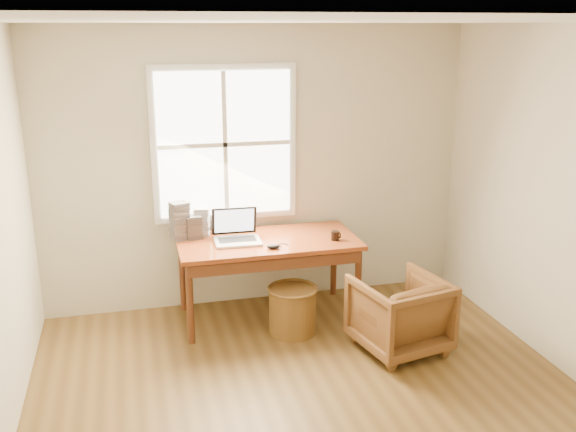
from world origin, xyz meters
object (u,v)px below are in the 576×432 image
object	(u,v)px
desk	(268,242)
laptop	(238,227)
coffee_mug	(335,236)
cd_stack_a	(202,222)
armchair	(399,314)
wicker_stool	(293,310)

from	to	relation	value
desk	laptop	world-z (taller)	laptop
coffee_mug	cd_stack_a	xyz separation A→B (m)	(-1.13, 0.42, 0.09)
armchair	wicker_stool	xyz separation A→B (m)	(-0.77, 0.51, -0.11)
armchair	laptop	xyz separation A→B (m)	(-1.18, 0.83, 0.58)
desk	laptop	bearing A→B (deg)	-173.54
wicker_stool	cd_stack_a	size ratio (longest dim) A/B	1.59
armchair	coffee_mug	xyz separation A→B (m)	(-0.33, 0.70, 0.48)
armchair	coffee_mug	size ratio (longest dim) A/B	8.43
desk	coffee_mug	bearing A→B (deg)	-15.89
armchair	laptop	bearing A→B (deg)	-46.95
wicker_stool	laptop	xyz separation A→B (m)	(-0.41, 0.33, 0.69)
wicker_stool	laptop	distance (m)	0.87
laptop	cd_stack_a	distance (m)	0.40
armchair	wicker_stool	size ratio (longest dim) A/B	1.69
wicker_stool	desk	bearing A→B (deg)	110.91
cd_stack_a	armchair	bearing A→B (deg)	-37.44
wicker_stool	laptop	world-z (taller)	laptop
laptop	wicker_stool	bearing A→B (deg)	-36.59
coffee_mug	laptop	bearing A→B (deg)	154.85
cd_stack_a	coffee_mug	bearing A→B (deg)	-20.32
laptop	cd_stack_a	size ratio (longest dim) A/B	1.56
laptop	coffee_mug	distance (m)	0.87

